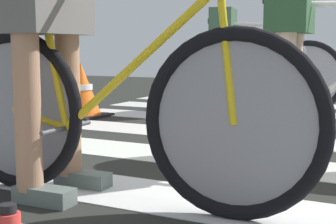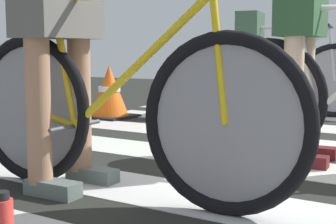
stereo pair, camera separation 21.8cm
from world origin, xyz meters
name	(u,v)px [view 1 (the left image)]	position (x,y,z in m)	size (l,w,h in m)	color
ground	(317,169)	(0.00, 0.00, 0.01)	(18.00, 14.00, 0.02)	black
crosswalk_markings	(325,157)	(-0.01, 0.29, 0.02)	(5.41, 5.76, 0.00)	silver
bicycle_1_of_3	(112,110)	(-0.65, -1.00, 0.41)	(1.74, 0.52, 0.93)	black
cyclist_1_of_3	(48,49)	(-0.96, -1.01, 0.65)	(0.33, 0.42, 0.97)	#A87A5B
cyclist_2_of_3	(291,46)	(-0.19, 0.12, 0.67)	(0.34, 0.43, 1.00)	beige
bicycle_3_of_3	(254,74)	(-1.02, 2.13, 0.41)	(1.72, 0.56, 0.93)	black
cyclist_3_of_3	(223,45)	(-1.32, 2.07, 0.69)	(0.38, 0.45, 1.03)	tan
traffic_cone	(81,91)	(-2.35, 1.06, 0.26)	(0.44, 0.44, 0.51)	black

